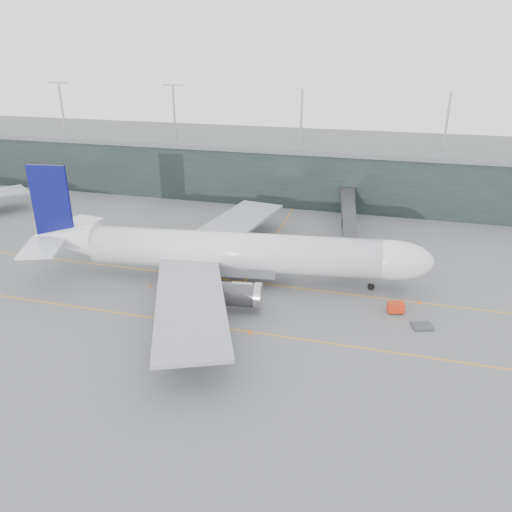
# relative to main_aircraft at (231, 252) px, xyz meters

# --- Properties ---
(ground) EXTENTS (320.00, 320.00, 0.00)m
(ground) POSITION_rel_main_aircraft_xyz_m (-2.66, 4.34, -5.62)
(ground) COLOR #5C5C61
(ground) RESTS_ON ground
(taxiline_a) EXTENTS (160.00, 0.25, 0.02)m
(taxiline_a) POSITION_rel_main_aircraft_xyz_m (-2.66, 0.34, -5.61)
(taxiline_a) COLOR orange
(taxiline_a) RESTS_ON ground
(taxiline_b) EXTENTS (160.00, 0.25, 0.02)m
(taxiline_b) POSITION_rel_main_aircraft_xyz_m (-2.66, -15.66, -5.61)
(taxiline_b) COLOR orange
(taxiline_b) RESTS_ON ground
(taxiline_lead_main) EXTENTS (0.25, 60.00, 0.02)m
(taxiline_lead_main) POSITION_rel_main_aircraft_xyz_m (2.34, 24.34, -5.61)
(taxiline_lead_main) COLOR orange
(taxiline_lead_main) RESTS_ON ground
(terminal) EXTENTS (240.00, 36.00, 29.00)m
(terminal) POSITION_rel_main_aircraft_xyz_m (-2.66, 62.34, 2.00)
(terminal) COLOR black
(terminal) RESTS_ON ground
(main_aircraft) EXTENTS (71.36, 66.57, 20.01)m
(main_aircraft) POSITION_rel_main_aircraft_xyz_m (0.00, 0.00, 0.00)
(main_aircraft) COLOR silver
(main_aircraft) RESTS_ON ground
(jet_bridge) EXTENTS (8.57, 45.24, 6.89)m
(jet_bridge) POSITION_rel_main_aircraft_xyz_m (18.28, 29.53, -0.46)
(jet_bridge) COLOR #27282C
(jet_bridge) RESTS_ON ground
(gse_cart) EXTENTS (2.84, 2.21, 1.71)m
(gse_cart) POSITION_rel_main_aircraft_xyz_m (28.55, -4.10, -4.66)
(gse_cart) COLOR red
(gse_cart) RESTS_ON ground
(baggage_dolly) EXTENTS (3.52, 3.12, 0.30)m
(baggage_dolly) POSITION_rel_main_aircraft_xyz_m (32.50, -7.64, -5.44)
(baggage_dolly) COLOR #36363B
(baggage_dolly) RESTS_ON ground
(uld_a) EXTENTS (2.29, 2.00, 1.79)m
(uld_a) POSITION_rel_main_aircraft_xyz_m (-6.25, 15.30, -4.67)
(uld_a) COLOR #3E3D42
(uld_a) RESTS_ON ground
(uld_b) EXTENTS (2.61, 2.35, 1.95)m
(uld_b) POSITION_rel_main_aircraft_xyz_m (-4.37, 14.95, -4.59)
(uld_b) COLOR #3E3D42
(uld_b) RESTS_ON ground
(uld_c) EXTENTS (2.36, 1.93, 2.07)m
(uld_c) POSITION_rel_main_aircraft_xyz_m (-1.30, 14.50, -4.53)
(uld_c) COLOR #3E3D42
(uld_c) RESTS_ON ground
(cone_nose) EXTENTS (0.50, 0.50, 0.80)m
(cone_nose) POSITION_rel_main_aircraft_xyz_m (32.31, -0.05, -5.22)
(cone_nose) COLOR #DD590C
(cone_nose) RESTS_ON ground
(cone_wing_stbd) EXTENTS (0.48, 0.48, 0.77)m
(cone_wing_stbd) POSITION_rel_main_aircraft_xyz_m (8.01, -16.16, -5.23)
(cone_wing_stbd) COLOR orange
(cone_wing_stbd) RESTS_ON ground
(cone_wing_port) EXTENTS (0.43, 0.43, 0.68)m
(cone_wing_port) POSITION_rel_main_aircraft_xyz_m (7.57, 16.17, -5.27)
(cone_wing_port) COLOR #CA710B
(cone_wing_port) RESTS_ON ground
(cone_tail) EXTENTS (0.42, 0.42, 0.68)m
(cone_tail) POSITION_rel_main_aircraft_xyz_m (-13.03, -6.00, -5.28)
(cone_tail) COLOR #D2480B
(cone_tail) RESTS_ON ground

